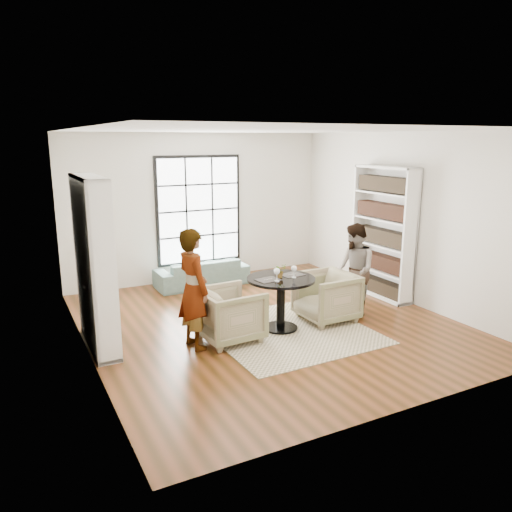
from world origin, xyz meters
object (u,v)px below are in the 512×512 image
armchair_left (230,314)px  armchair_right (326,297)px  pedestal_table (281,292)px  person_left (193,289)px  wine_glass_left (277,272)px  sofa (202,273)px  wine_glass_right (294,269)px  person_right (354,270)px  flower_centerpiece (280,271)px

armchair_left → armchair_right: 1.72m
pedestal_table → armchair_left: (-0.86, -0.02, -0.20)m
person_left → wine_glass_left: person_left is taller
sofa → wine_glass_right: wine_glass_right is taller
sofa → person_left: (-1.20, -2.80, 0.58)m
person_right → wine_glass_right: (-1.23, -0.09, 0.19)m
armchair_left → person_left: 0.72m
armchair_left → wine_glass_right: wine_glass_right is taller
person_left → flower_centerpiece: size_ratio=7.88×
person_left → armchair_left: bearing=-97.7°
armchair_left → flower_centerpiece: bearing=-90.8°
pedestal_table → wine_glass_right: wine_glass_right is taller
flower_centerpiece → pedestal_table: bearing=-59.2°
pedestal_table → sofa: pedestal_table is taller
armchair_left → wine_glass_right: bearing=-97.0°
wine_glass_left → sofa: bearing=91.2°
flower_centerpiece → armchair_right: bearing=-0.7°
armchair_right → person_right: size_ratio=0.56×
pedestal_table → flower_centerpiece: size_ratio=4.80×
armchair_left → sofa: bearing=-16.6°
sofa → person_left: 3.10m
sofa → person_right: 3.24m
armchair_left → person_right: (2.27, 0.03, 0.38)m
person_right → wine_glass_right: 1.24m
pedestal_table → person_right: bearing=0.5°
armchair_left → wine_glass_left: size_ratio=4.24×
person_right → flower_centerpiece: 1.43m
sofa → armchair_left: bearing=76.3°
sofa → person_right: (1.61, -2.77, 0.50)m
armchair_right → wine_glass_right: size_ratio=4.59×
pedestal_table → wine_glass_right: size_ratio=5.49×
armchair_right → wine_glass_right: bearing=-82.6°
wine_glass_left → person_left: bearing=174.7°
person_right → wine_glass_left: person_right is taller
wine_glass_right → flower_centerpiece: size_ratio=0.87×
person_right → person_left: bearing=-73.0°
pedestal_table → sofa: 2.81m
armchair_left → person_left: bearing=86.5°
armchair_left → person_left: (-0.55, 0.00, 0.46)m
wine_glass_left → wine_glass_right: (0.33, 0.05, -0.01)m
pedestal_table → wine_glass_right: (0.18, -0.08, 0.37)m
armchair_right → person_left: 2.31m
wine_glass_right → person_left: bearing=177.7°
pedestal_table → armchair_right: pedestal_table is taller
sofa → wine_glass_right: bearing=97.2°
flower_centerpiece → person_right: bearing=-0.4°
armchair_right → person_right: bearing=89.5°
sofa → flower_centerpiece: (0.20, -2.76, 0.67)m
armchair_left → flower_centerpiece: size_ratio=3.99×
flower_centerpiece → armchair_left: bearing=-177.3°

